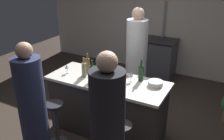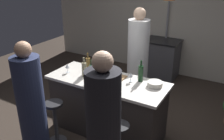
{
  "view_description": "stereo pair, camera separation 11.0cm",
  "coord_description": "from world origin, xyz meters",
  "px_view_note": "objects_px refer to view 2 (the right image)",
  "views": [
    {
      "loc": [
        1.59,
        -2.83,
        2.44
      ],
      "look_at": [
        0.0,
        0.15,
        1.0
      ],
      "focal_mm": 39.15,
      "sensor_mm": 36.0,
      "label": 1
    },
    {
      "loc": [
        1.69,
        -2.78,
        2.44
      ],
      "look_at": [
        0.0,
        0.15,
        1.0
      ],
      "focal_mm": 39.15,
      "sensor_mm": 36.0,
      "label": 2
    }
  ],
  "objects_px": {
    "mixing_bowl_blue": "(99,69)",
    "mixing_bowl_ceramic": "(155,84)",
    "bar_stool_left": "(55,121)",
    "wine_bottle_green": "(92,73)",
    "cutting_board": "(115,77)",
    "pepper_mill": "(106,78)",
    "guest_left": "(32,108)",
    "chef": "(138,61)",
    "wine_glass_near_right_guest": "(67,66)",
    "wine_glass_by_chef": "(131,75)",
    "wine_bottle_amber": "(88,65)",
    "stove_range": "(161,58)",
    "wine_bottle_red": "(141,73)",
    "wine_bottle_white": "(84,69)",
    "wine_glass_near_left_guest": "(99,81)",
    "guest_right": "(104,134)"
  },
  "relations": [
    {
      "from": "guest_left",
      "to": "wine_glass_near_right_guest",
      "type": "relative_size",
      "value": 11.32
    },
    {
      "from": "bar_stool_left",
      "to": "wine_bottle_green",
      "type": "bearing_deg",
      "value": 55.51
    },
    {
      "from": "wine_bottle_red",
      "to": "wine_glass_by_chef",
      "type": "relative_size",
      "value": 2.2
    },
    {
      "from": "chef",
      "to": "wine_glass_by_chef",
      "type": "relative_size",
      "value": 12.37
    },
    {
      "from": "stove_range",
      "to": "wine_glass_near_left_guest",
      "type": "height_order",
      "value": "wine_glass_near_left_guest"
    },
    {
      "from": "wine_glass_near_right_guest",
      "to": "wine_bottle_white",
      "type": "bearing_deg",
      "value": 1.5
    },
    {
      "from": "guest_left",
      "to": "mixing_bowl_ceramic",
      "type": "height_order",
      "value": "guest_left"
    },
    {
      "from": "bar_stool_left",
      "to": "wine_bottle_red",
      "type": "bearing_deg",
      "value": 41.01
    },
    {
      "from": "guest_right",
      "to": "mixing_bowl_ceramic",
      "type": "relative_size",
      "value": 8.18
    },
    {
      "from": "bar_stool_left",
      "to": "wine_bottle_amber",
      "type": "xyz_separation_m",
      "value": [
        0.1,
        0.71,
        0.65
      ]
    },
    {
      "from": "wine_bottle_red",
      "to": "cutting_board",
      "type": "bearing_deg",
      "value": -169.86
    },
    {
      "from": "guest_right",
      "to": "wine_bottle_white",
      "type": "distance_m",
      "value": 1.31
    },
    {
      "from": "guest_right",
      "to": "wine_glass_near_left_guest",
      "type": "bearing_deg",
      "value": 125.56
    },
    {
      "from": "wine_glass_by_chef",
      "to": "mixing_bowl_ceramic",
      "type": "relative_size",
      "value": 0.69
    },
    {
      "from": "pepper_mill",
      "to": "mixing_bowl_ceramic",
      "type": "xyz_separation_m",
      "value": [
        0.61,
        0.3,
        -0.07
      ]
    },
    {
      "from": "guest_right",
      "to": "wine_glass_by_chef",
      "type": "height_order",
      "value": "guest_right"
    },
    {
      "from": "wine_bottle_amber",
      "to": "guest_right",
      "type": "bearing_deg",
      "value": -48.68
    },
    {
      "from": "chef",
      "to": "bar_stool_left",
      "type": "bearing_deg",
      "value": -106.93
    },
    {
      "from": "stove_range",
      "to": "cutting_board",
      "type": "bearing_deg",
      "value": -88.63
    },
    {
      "from": "wine_bottle_red",
      "to": "wine_bottle_green",
      "type": "bearing_deg",
      "value": -151.15
    },
    {
      "from": "chef",
      "to": "guest_right",
      "type": "xyz_separation_m",
      "value": [
        0.54,
        -2.06,
        -0.04
      ]
    },
    {
      "from": "cutting_board",
      "to": "mixing_bowl_blue",
      "type": "xyz_separation_m",
      "value": [
        -0.32,
        0.06,
        0.03
      ]
    },
    {
      "from": "wine_glass_by_chef",
      "to": "chef",
      "type": "bearing_deg",
      "value": 108.41
    },
    {
      "from": "guest_right",
      "to": "mixing_bowl_ceramic",
      "type": "distance_m",
      "value": 1.16
    },
    {
      "from": "pepper_mill",
      "to": "wine_glass_near_right_guest",
      "type": "distance_m",
      "value": 0.74
    },
    {
      "from": "chef",
      "to": "cutting_board",
      "type": "xyz_separation_m",
      "value": [
        0.04,
        -0.94,
        0.07
      ]
    },
    {
      "from": "stove_range",
      "to": "wine_glass_near_left_guest",
      "type": "bearing_deg",
      "value": -89.2
    },
    {
      "from": "bar_stool_left",
      "to": "wine_glass_by_chef",
      "type": "bearing_deg",
      "value": 41.24
    },
    {
      "from": "wine_glass_near_right_guest",
      "to": "wine_glass_by_chef",
      "type": "bearing_deg",
      "value": 10.71
    },
    {
      "from": "wine_bottle_white",
      "to": "wine_glass_near_left_guest",
      "type": "distance_m",
      "value": 0.44
    },
    {
      "from": "bar_stool_left",
      "to": "wine_bottle_green",
      "type": "distance_m",
      "value": 0.88
    },
    {
      "from": "mixing_bowl_blue",
      "to": "mixing_bowl_ceramic",
      "type": "bearing_deg",
      "value": -2.18
    },
    {
      "from": "chef",
      "to": "wine_bottle_amber",
      "type": "relative_size",
      "value": 5.68
    },
    {
      "from": "stove_range",
      "to": "pepper_mill",
      "type": "height_order",
      "value": "pepper_mill"
    },
    {
      "from": "cutting_board",
      "to": "pepper_mill",
      "type": "xyz_separation_m",
      "value": [
        0.02,
        -0.28,
        0.1
      ]
    },
    {
      "from": "guest_left",
      "to": "mixing_bowl_ceramic",
      "type": "relative_size",
      "value": 7.84
    },
    {
      "from": "pepper_mill",
      "to": "wine_glass_near_right_guest",
      "type": "bearing_deg",
      "value": 174.85
    },
    {
      "from": "stove_range",
      "to": "wine_bottle_green",
      "type": "height_order",
      "value": "wine_bottle_green"
    },
    {
      "from": "stove_range",
      "to": "mixing_bowl_blue",
      "type": "relative_size",
      "value": 6.04
    },
    {
      "from": "wine_bottle_amber",
      "to": "wine_glass_near_right_guest",
      "type": "relative_size",
      "value": 2.18
    },
    {
      "from": "wine_glass_by_chef",
      "to": "stove_range",
      "type": "bearing_deg",
      "value": 98.05
    },
    {
      "from": "stove_range",
      "to": "wine_bottle_white",
      "type": "relative_size",
      "value": 2.92
    },
    {
      "from": "wine_bottle_green",
      "to": "wine_bottle_white",
      "type": "bearing_deg",
      "value": 160.89
    },
    {
      "from": "pepper_mill",
      "to": "wine_bottle_amber",
      "type": "relative_size",
      "value": 0.66
    },
    {
      "from": "stove_range",
      "to": "pepper_mill",
      "type": "relative_size",
      "value": 4.24
    },
    {
      "from": "wine_bottle_amber",
      "to": "wine_bottle_white",
      "type": "bearing_deg",
      "value": -74.92
    },
    {
      "from": "guest_left",
      "to": "mixing_bowl_ceramic",
      "type": "distance_m",
      "value": 1.67
    },
    {
      "from": "guest_right",
      "to": "wine_bottle_white",
      "type": "height_order",
      "value": "guest_right"
    },
    {
      "from": "stove_range",
      "to": "wine_glass_near_right_guest",
      "type": "xyz_separation_m",
      "value": [
        -0.67,
        -2.53,
        0.56
      ]
    },
    {
      "from": "pepper_mill",
      "to": "wine_bottle_green",
      "type": "height_order",
      "value": "wine_bottle_green"
    }
  ]
}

